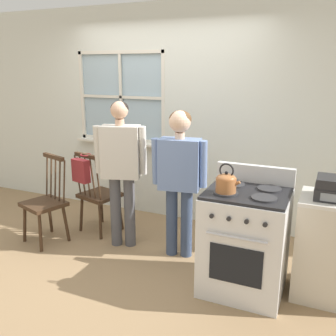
{
  "coord_description": "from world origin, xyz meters",
  "views": [
    {
      "loc": [
        1.93,
        -2.94,
        1.94
      ],
      "look_at": [
        0.52,
        0.24,
        1.0
      ],
      "focal_mm": 40.0,
      "sensor_mm": 36.0,
      "label": 1
    }
  ],
  "objects_px": {
    "stove": "(245,240)",
    "side_counter": "(330,248)",
    "person_elderly_left": "(121,162)",
    "chair_near_wall": "(45,203)",
    "potted_plant": "(108,135)",
    "kettle": "(226,182)",
    "handbag": "(81,170)",
    "person_teen_center": "(180,169)",
    "chair_by_window": "(99,195)"
  },
  "relations": [
    {
      "from": "person_elderly_left",
      "to": "person_teen_center",
      "type": "bearing_deg",
      "value": -14.54
    },
    {
      "from": "person_elderly_left",
      "to": "handbag",
      "type": "distance_m",
      "value": 0.53
    },
    {
      "from": "chair_near_wall",
      "to": "handbag",
      "type": "distance_m",
      "value": 0.55
    },
    {
      "from": "chair_near_wall",
      "to": "stove",
      "type": "distance_m",
      "value": 2.27
    },
    {
      "from": "person_elderly_left",
      "to": "person_teen_center",
      "type": "distance_m",
      "value": 0.66
    },
    {
      "from": "chair_near_wall",
      "to": "potted_plant",
      "type": "xyz_separation_m",
      "value": [
        0.09,
        1.19,
        0.6
      ]
    },
    {
      "from": "handbag",
      "to": "kettle",
      "type": "bearing_deg",
      "value": -13.26
    },
    {
      "from": "kettle",
      "to": "potted_plant",
      "type": "distance_m",
      "value": 2.44
    },
    {
      "from": "stove",
      "to": "kettle",
      "type": "height_order",
      "value": "kettle"
    },
    {
      "from": "potted_plant",
      "to": "side_counter",
      "type": "bearing_deg",
      "value": -19.95
    },
    {
      "from": "chair_near_wall",
      "to": "person_teen_center",
      "type": "distance_m",
      "value": 1.61
    },
    {
      "from": "chair_near_wall",
      "to": "kettle",
      "type": "distance_m",
      "value": 2.2
    },
    {
      "from": "chair_by_window",
      "to": "side_counter",
      "type": "distance_m",
      "value": 2.59
    },
    {
      "from": "potted_plant",
      "to": "chair_near_wall",
      "type": "bearing_deg",
      "value": -94.35
    },
    {
      "from": "chair_by_window",
      "to": "side_counter",
      "type": "relative_size",
      "value": 1.1
    },
    {
      "from": "handbag",
      "to": "side_counter",
      "type": "bearing_deg",
      "value": -2.11
    },
    {
      "from": "potted_plant",
      "to": "side_counter",
      "type": "height_order",
      "value": "potted_plant"
    },
    {
      "from": "stove",
      "to": "side_counter",
      "type": "distance_m",
      "value": 0.71
    },
    {
      "from": "chair_near_wall",
      "to": "person_elderly_left",
      "type": "distance_m",
      "value": 1.02
    },
    {
      "from": "chair_near_wall",
      "to": "kettle",
      "type": "height_order",
      "value": "kettle"
    },
    {
      "from": "chair_by_window",
      "to": "side_counter",
      "type": "height_order",
      "value": "chair_by_window"
    },
    {
      "from": "person_elderly_left",
      "to": "person_teen_center",
      "type": "height_order",
      "value": "person_elderly_left"
    },
    {
      "from": "stove",
      "to": "potted_plant",
      "type": "distance_m",
      "value": 2.57
    },
    {
      "from": "chair_by_window",
      "to": "stove",
      "type": "xyz_separation_m",
      "value": [
        1.88,
        -0.52,
        0.02
      ]
    },
    {
      "from": "kettle",
      "to": "stove",
      "type": "bearing_deg",
      "value": 39.97
    },
    {
      "from": "chair_near_wall",
      "to": "kettle",
      "type": "bearing_deg",
      "value": 13.56
    },
    {
      "from": "person_teen_center",
      "to": "side_counter",
      "type": "relative_size",
      "value": 1.71
    },
    {
      "from": "person_elderly_left",
      "to": "person_teen_center",
      "type": "xyz_separation_m",
      "value": [
        0.66,
        0.04,
        -0.02
      ]
    },
    {
      "from": "chair_near_wall",
      "to": "stove",
      "type": "height_order",
      "value": "stove"
    },
    {
      "from": "person_elderly_left",
      "to": "stove",
      "type": "bearing_deg",
      "value": -30.2
    },
    {
      "from": "person_elderly_left",
      "to": "potted_plant",
      "type": "distance_m",
      "value": 1.2
    },
    {
      "from": "chair_by_window",
      "to": "chair_near_wall",
      "type": "distance_m",
      "value": 0.61
    },
    {
      "from": "kettle",
      "to": "handbag",
      "type": "distance_m",
      "value": 1.84
    },
    {
      "from": "chair_near_wall",
      "to": "handbag",
      "type": "xyz_separation_m",
      "value": [
        0.33,
        0.24,
        0.37
      ]
    },
    {
      "from": "potted_plant",
      "to": "side_counter",
      "type": "distance_m",
      "value": 3.11
    },
    {
      "from": "chair_near_wall",
      "to": "person_teen_center",
      "type": "relative_size",
      "value": 0.65
    },
    {
      "from": "chair_by_window",
      "to": "chair_near_wall",
      "type": "xyz_separation_m",
      "value": [
        -0.39,
        -0.47,
        0.0
      ]
    },
    {
      "from": "chair_by_window",
      "to": "side_counter",
      "type": "bearing_deg",
      "value": -172.56
    },
    {
      "from": "potted_plant",
      "to": "stove",
      "type": "bearing_deg",
      "value": -29.46
    },
    {
      "from": "chair_near_wall",
      "to": "side_counter",
      "type": "bearing_deg",
      "value": 21.16
    },
    {
      "from": "person_elderly_left",
      "to": "chair_near_wall",
      "type": "bearing_deg",
      "value": 179.49
    },
    {
      "from": "person_teen_center",
      "to": "potted_plant",
      "type": "height_order",
      "value": "person_teen_center"
    },
    {
      "from": "person_elderly_left",
      "to": "potted_plant",
      "type": "bearing_deg",
      "value": 111.45
    },
    {
      "from": "person_teen_center",
      "to": "handbag",
      "type": "distance_m",
      "value": 1.18
    },
    {
      "from": "person_teen_center",
      "to": "stove",
      "type": "bearing_deg",
      "value": -33.95
    },
    {
      "from": "potted_plant",
      "to": "handbag",
      "type": "height_order",
      "value": "potted_plant"
    },
    {
      "from": "handbag",
      "to": "side_counter",
      "type": "distance_m",
      "value": 2.65
    },
    {
      "from": "stove",
      "to": "side_counter",
      "type": "height_order",
      "value": "stove"
    },
    {
      "from": "person_teen_center",
      "to": "person_elderly_left",
      "type": "bearing_deg",
      "value": 173.89
    },
    {
      "from": "person_teen_center",
      "to": "potted_plant",
      "type": "distance_m",
      "value": 1.67
    }
  ]
}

